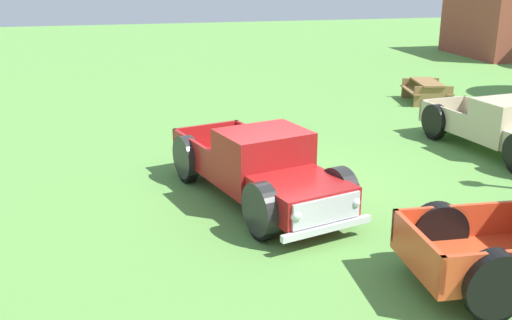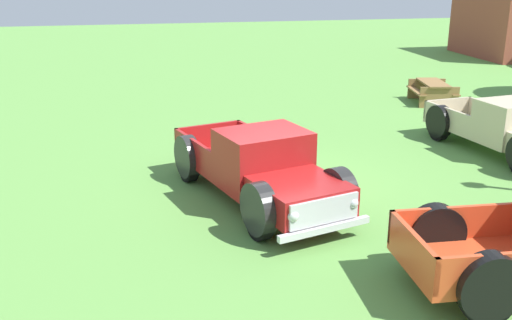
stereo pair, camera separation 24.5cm
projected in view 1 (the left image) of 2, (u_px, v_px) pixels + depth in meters
The scene contains 5 objects.
ground_plane at pixel (278, 188), 13.87m from camera, with size 80.00×80.00×0.00m, color #5B9342.
pickup_truck_foreground at pixel (265, 171), 12.66m from camera, with size 5.63×3.31×1.63m.
pickup_truck_behind_right at pixel (508, 129), 15.97m from camera, with size 5.15×2.52×1.51m.
picnic_table at pixel (427, 89), 22.22m from camera, with size 2.05×1.79×0.78m.
brick_pavilion at pixel (507, 19), 33.12m from camera, with size 5.61×4.89×3.94m.
Camera 1 is at (12.52, -3.43, 4.95)m, focal length 42.15 mm.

